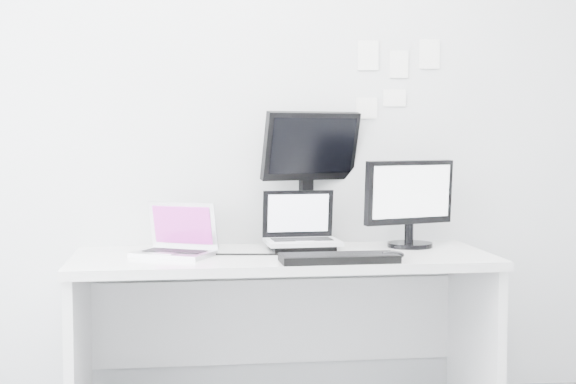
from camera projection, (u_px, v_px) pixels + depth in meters
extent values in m
plane|color=silver|center=(274.00, 112.00, 3.87)|extent=(3.60, 0.00, 3.60)
cube|color=silver|center=(283.00, 337.00, 3.59)|extent=(1.80, 0.70, 0.73)
cube|color=#B4B4B9|center=(173.00, 229.00, 3.49)|extent=(0.39, 0.36, 0.24)
cube|color=black|center=(203.00, 227.00, 3.75)|extent=(0.12, 0.12, 0.19)
cube|color=silver|center=(303.00, 220.00, 3.68)|extent=(0.34, 0.27, 0.27)
cube|color=black|center=(309.00, 177.00, 3.85)|extent=(0.50, 0.31, 0.64)
cube|color=black|center=(410.00, 202.00, 3.77)|extent=(0.49, 0.33, 0.41)
cube|color=black|center=(339.00, 258.00, 3.34)|extent=(0.48, 0.18, 0.03)
ellipsoid|color=black|center=(391.00, 256.00, 3.38)|extent=(0.14, 0.11, 0.04)
cube|color=white|center=(368.00, 55.00, 3.90)|extent=(0.10, 0.00, 0.14)
cube|color=white|center=(399.00, 64.00, 3.93)|extent=(0.09, 0.00, 0.13)
cube|color=white|center=(430.00, 54.00, 3.94)|extent=(0.10, 0.00, 0.14)
cube|color=white|center=(395.00, 98.00, 3.94)|extent=(0.11, 0.00, 0.08)
cube|color=white|center=(367.00, 108.00, 3.92)|extent=(0.10, 0.00, 0.10)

